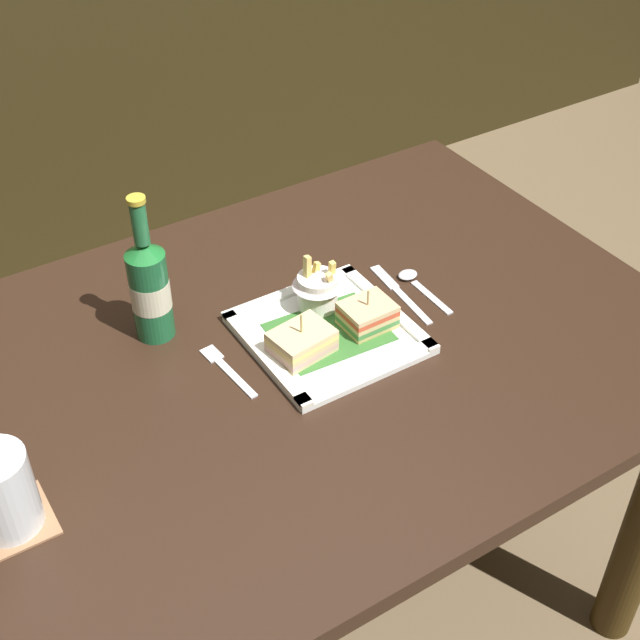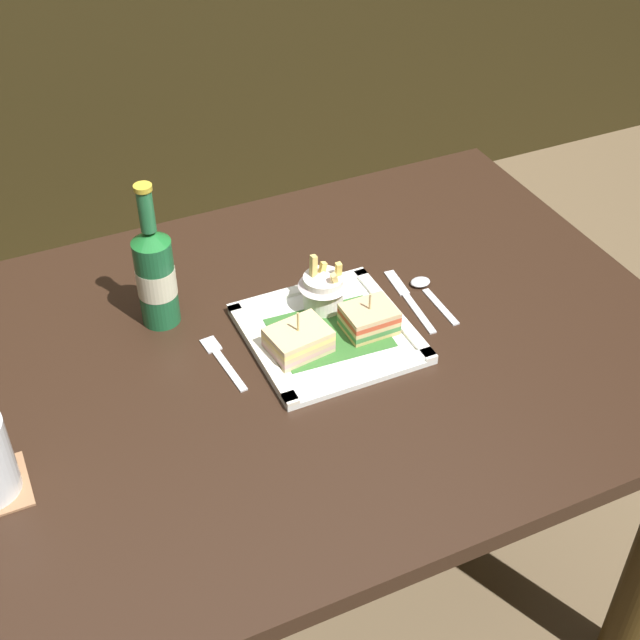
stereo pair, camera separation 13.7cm
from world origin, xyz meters
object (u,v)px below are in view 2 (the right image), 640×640
object	(u,v)px
sandwich_half_left	(298,340)
spoon	(426,289)
knife	(408,298)
fork	(222,360)
square_plate	(328,333)
sandwich_half_right	(369,319)
fries_cup	(323,286)
dining_table	(313,411)
beer_bottle	(155,274)

from	to	relation	value
sandwich_half_left	spoon	bearing A→B (deg)	13.01
knife	fork	bearing A→B (deg)	-177.30
square_plate	knife	size ratio (longest dim) A/B	1.40
square_plate	sandwich_half_right	size ratio (longest dim) A/B	3.10
sandwich_half_left	fries_cup	world-z (taller)	fries_cup
dining_table	knife	distance (m)	0.25
square_plate	beer_bottle	bearing A→B (deg)	146.49
fork	square_plate	bearing A→B (deg)	-5.17
sandwich_half_right	spoon	world-z (taller)	sandwich_half_right
dining_table	sandwich_half_left	bearing A→B (deg)	-149.85
sandwich_half_left	fork	distance (m)	0.12
sandwich_half_left	fries_cup	size ratio (longest dim) A/B	1.04
dining_table	spoon	xyz separation A→B (m)	(0.23, 0.04, 0.16)
dining_table	fries_cup	distance (m)	0.22
dining_table	knife	bearing A→B (deg)	10.69
beer_bottle	knife	xyz separation A→B (m)	(0.39, -0.12, -0.09)
fries_cup	beer_bottle	world-z (taller)	beer_bottle
square_plate	sandwich_half_left	size ratio (longest dim) A/B	2.49
dining_table	sandwich_half_right	bearing A→B (deg)	-11.15
dining_table	sandwich_half_right	xyz separation A→B (m)	(0.09, -0.02, 0.18)
fries_cup	spoon	distance (m)	0.19
square_plate	fork	bearing A→B (deg)	174.83
sandwich_half_left	fork	size ratio (longest dim) A/B	0.73
sandwich_half_left	fork	world-z (taller)	sandwich_half_left
dining_table	fork	world-z (taller)	fork
beer_bottle	fork	bearing A→B (deg)	-68.02
spoon	knife	bearing A→B (deg)	-170.84
sandwich_half_right	fork	size ratio (longest dim) A/B	0.58
fries_cup	beer_bottle	size ratio (longest dim) A/B	0.38
dining_table	fries_cup	xyz separation A→B (m)	(0.05, 0.07, 0.21)
square_plate	fries_cup	bearing A→B (deg)	72.03
beer_bottle	spoon	world-z (taller)	beer_bottle
sandwich_half_right	fries_cup	bearing A→B (deg)	116.23
sandwich_half_left	beer_bottle	size ratio (longest dim) A/B	0.40
sandwich_half_left	spoon	xyz separation A→B (m)	(0.26, 0.06, -0.03)
sandwich_half_left	square_plate	bearing A→B (deg)	20.50
beer_bottle	sandwich_half_right	bearing A→B (deg)	-31.02
beer_bottle	knife	distance (m)	0.42
sandwich_half_right	knife	bearing A→B (deg)	28.05
beer_bottle	spoon	size ratio (longest dim) A/B	1.89
sandwich_half_right	sandwich_half_left	bearing A→B (deg)	180.00
fork	spoon	world-z (taller)	spoon
sandwich_half_right	beer_bottle	bearing A→B (deg)	148.98
square_plate	fries_cup	size ratio (longest dim) A/B	2.59
dining_table	fork	distance (m)	0.21
dining_table	fries_cup	size ratio (longest dim) A/B	12.09
sandwich_half_right	fork	distance (m)	0.24
sandwich_half_left	beer_bottle	xyz separation A→B (m)	(-0.17, 0.17, 0.06)
dining_table	fork	xyz separation A→B (m)	(-0.14, 0.02, 0.15)
sandwich_half_left	spoon	world-z (taller)	sandwich_half_left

